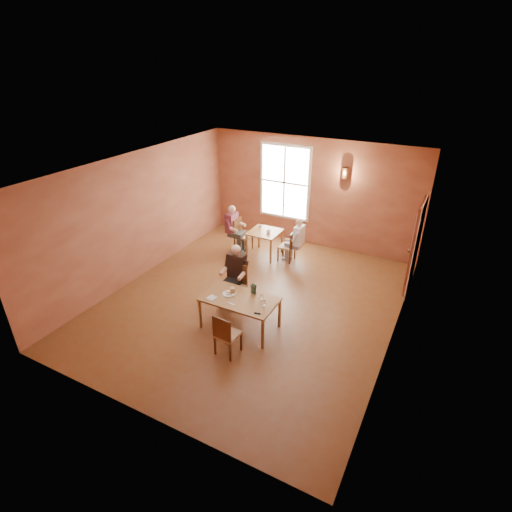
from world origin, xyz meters
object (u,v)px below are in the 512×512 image
at_px(chair_diner_main, 235,286).
at_px(diner_maroon, 242,229).
at_px(main_table, 240,313).
at_px(diner_white, 288,240).
at_px(second_table, 265,243).
at_px(chair_diner_maroon, 244,235).
at_px(chair_diner_white, 287,246).
at_px(diner_main, 234,280).
at_px(chair_empty, 228,333).

height_order(chair_diner_main, diner_maroon, diner_maroon).
height_order(main_table, diner_maroon, diner_maroon).
bearing_deg(chair_diner_main, diner_white, -94.05).
xyz_separation_m(main_table, second_table, (-1.01, 3.11, 0.01)).
relative_size(chair_diner_maroon, diner_maroon, 0.73).
height_order(diner_white, diner_maroon, diner_maroon).
relative_size(main_table, chair_diner_maroon, 1.61).
bearing_deg(second_table, chair_diner_maroon, 180.00).
height_order(main_table, second_table, second_table).
height_order(second_table, diner_maroon, diner_maroon).
distance_m(second_table, chair_diner_maroon, 0.66).
distance_m(chair_diner_white, diner_white, 0.17).
bearing_deg(diner_main, chair_diner_maroon, -65.07).
relative_size(chair_diner_main, diner_main, 0.72).
distance_m(diner_white, diner_maroon, 1.36).
relative_size(chair_diner_white, chair_diner_maroon, 0.92).
bearing_deg(diner_white, diner_main, 176.00).
xyz_separation_m(main_table, chair_diner_main, (-0.50, 0.65, 0.12)).
relative_size(chair_empty, chair_diner_white, 1.03).
xyz_separation_m(chair_empty, diner_white, (-0.51, 3.87, 0.15)).
height_order(second_table, chair_diner_white, chair_diner_white).
height_order(main_table, diner_white, diner_white).
distance_m(chair_diner_main, second_table, 2.51).
bearing_deg(main_table, second_table, 107.94).
xyz_separation_m(diner_main, diner_maroon, (-1.19, 2.49, -0.02)).
bearing_deg(chair_diner_white, chair_diner_maroon, 90.00).
height_order(chair_diner_main, second_table, chair_diner_main).
relative_size(second_table, diner_maroon, 0.63).
height_order(chair_empty, diner_maroon, diner_maroon).
xyz_separation_m(chair_diner_main, chair_diner_maroon, (-1.16, 2.46, -0.01)).
height_order(chair_diner_main, diner_white, diner_white).
bearing_deg(diner_main, diner_maroon, -64.50).
relative_size(chair_empty, diner_maroon, 0.69).
distance_m(main_table, chair_diner_white, 3.13).
distance_m(second_table, chair_diner_white, 0.65).
xyz_separation_m(main_table, chair_diner_white, (-0.36, 3.11, 0.07)).
distance_m(main_table, diner_main, 0.85).
distance_m(main_table, chair_empty, 0.79).
bearing_deg(chair_empty, chair_diner_white, 102.55).
bearing_deg(diner_white, second_table, 90.00).
bearing_deg(chair_diner_main, chair_diner_maroon, -64.80).
distance_m(chair_diner_main, diner_main, 0.18).
height_order(second_table, chair_diner_maroon, chair_diner_maroon).
bearing_deg(second_table, chair_diner_white, 0.00).
height_order(second_table, diner_white, diner_white).
relative_size(diner_main, chair_diner_white, 1.53).
bearing_deg(second_table, chair_diner_main, -78.36).
height_order(chair_diner_main, chair_diner_white, chair_diner_main).
bearing_deg(chair_diner_maroon, chair_empty, 25.45).
bearing_deg(diner_main, chair_diner_main, -90.00).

